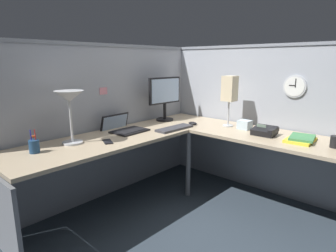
{
  "coord_description": "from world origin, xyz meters",
  "views": [
    {
      "loc": [
        -2.09,
        -1.6,
        1.41
      ],
      "look_at": [
        -0.09,
        0.22,
        0.8
      ],
      "focal_mm": 30.65,
      "sensor_mm": 36.0,
      "label": 1
    }
  ],
  "objects_px": {
    "book_stack": "(301,139)",
    "tissue_box": "(245,125)",
    "office_phone": "(265,131)",
    "pen_cup": "(34,146)",
    "computer_mouse": "(193,123)",
    "wall_clock": "(295,86)",
    "cell_phone": "(108,142)",
    "desk_lamp_dome": "(69,101)",
    "laptop": "(123,128)",
    "desk_lamp_paper": "(230,90)",
    "monitor": "(165,95)",
    "keyboard": "(175,128)",
    "coffee_mug": "(336,142)"
  },
  "relations": [
    {
      "from": "monitor",
      "to": "desk_lamp_dome",
      "type": "relative_size",
      "value": 1.12
    },
    {
      "from": "desk_lamp_dome",
      "to": "tissue_box",
      "type": "bearing_deg",
      "value": -29.33
    },
    {
      "from": "desk_lamp_paper",
      "to": "tissue_box",
      "type": "bearing_deg",
      "value": -91.06
    },
    {
      "from": "desk_lamp_paper",
      "to": "laptop",
      "type": "bearing_deg",
      "value": 142.43
    },
    {
      "from": "keyboard",
      "to": "pen_cup",
      "type": "relative_size",
      "value": 2.39
    },
    {
      "from": "desk_lamp_dome",
      "to": "pen_cup",
      "type": "distance_m",
      "value": 0.45
    },
    {
      "from": "laptop",
      "to": "desk_lamp_paper",
      "type": "xyz_separation_m",
      "value": [
        0.88,
        -0.68,
        0.36
      ]
    },
    {
      "from": "pen_cup",
      "to": "wall_clock",
      "type": "distance_m",
      "value": 2.39
    },
    {
      "from": "laptop",
      "to": "book_stack",
      "type": "distance_m",
      "value": 1.65
    },
    {
      "from": "desk_lamp_paper",
      "to": "tissue_box",
      "type": "distance_m",
      "value": 0.39
    },
    {
      "from": "book_stack",
      "to": "pen_cup",
      "type": "bearing_deg",
      "value": 140.74
    },
    {
      "from": "monitor",
      "to": "computer_mouse",
      "type": "bearing_deg",
      "value": -85.73
    },
    {
      "from": "desk_lamp_dome",
      "to": "office_phone",
      "type": "bearing_deg",
      "value": -38.43
    },
    {
      "from": "computer_mouse",
      "to": "wall_clock",
      "type": "xyz_separation_m",
      "value": [
        0.47,
        -0.88,
        0.42
      ]
    },
    {
      "from": "coffee_mug",
      "to": "wall_clock",
      "type": "xyz_separation_m",
      "value": [
        0.37,
        0.48,
        0.39
      ]
    },
    {
      "from": "laptop",
      "to": "computer_mouse",
      "type": "height_order",
      "value": "laptop"
    },
    {
      "from": "monitor",
      "to": "pen_cup",
      "type": "distance_m",
      "value": 1.57
    },
    {
      "from": "laptop",
      "to": "desk_lamp_dome",
      "type": "bearing_deg",
      "value": -174.85
    },
    {
      "from": "keyboard",
      "to": "desk_lamp_dome",
      "type": "xyz_separation_m",
      "value": [
        -0.97,
        0.3,
        0.35
      ]
    },
    {
      "from": "book_stack",
      "to": "tissue_box",
      "type": "xyz_separation_m",
      "value": [
        0.09,
        0.58,
        0.02
      ]
    },
    {
      "from": "keyboard",
      "to": "office_phone",
      "type": "relative_size",
      "value": 2.03
    },
    {
      "from": "desk_lamp_dome",
      "to": "pen_cup",
      "type": "xyz_separation_m",
      "value": [
        -0.32,
        -0.02,
        -0.31
      ]
    },
    {
      "from": "monitor",
      "to": "book_stack",
      "type": "height_order",
      "value": "monitor"
    },
    {
      "from": "desk_lamp_dome",
      "to": "wall_clock",
      "type": "bearing_deg",
      "value": -34.45
    },
    {
      "from": "laptop",
      "to": "tissue_box",
      "type": "bearing_deg",
      "value": -44.91
    },
    {
      "from": "computer_mouse",
      "to": "wall_clock",
      "type": "distance_m",
      "value": 1.08
    },
    {
      "from": "tissue_box",
      "to": "book_stack",
      "type": "bearing_deg",
      "value": -98.81
    },
    {
      "from": "pen_cup",
      "to": "desk_lamp_paper",
      "type": "height_order",
      "value": "desk_lamp_paper"
    },
    {
      "from": "desk_lamp_paper",
      "to": "cell_phone",
      "type": "bearing_deg",
      "value": 160.59
    },
    {
      "from": "cell_phone",
      "to": "monitor",
      "type": "bearing_deg",
      "value": 39.46
    },
    {
      "from": "desk_lamp_dome",
      "to": "book_stack",
      "type": "distance_m",
      "value": 1.99
    },
    {
      "from": "monitor",
      "to": "coffee_mug",
      "type": "relative_size",
      "value": 5.21
    },
    {
      "from": "keyboard",
      "to": "monitor",
      "type": "bearing_deg",
      "value": 56.77
    },
    {
      "from": "tissue_box",
      "to": "computer_mouse",
      "type": "bearing_deg",
      "value": 111.66
    },
    {
      "from": "computer_mouse",
      "to": "cell_phone",
      "type": "relative_size",
      "value": 0.72
    },
    {
      "from": "keyboard",
      "to": "cell_phone",
      "type": "height_order",
      "value": "keyboard"
    },
    {
      "from": "book_stack",
      "to": "desk_lamp_paper",
      "type": "xyz_separation_m",
      "value": [
        0.09,
        0.78,
        0.36
      ]
    },
    {
      "from": "pen_cup",
      "to": "book_stack",
      "type": "xyz_separation_m",
      "value": [
        1.69,
        -1.38,
        -0.03
      ]
    },
    {
      "from": "desk_lamp_dome",
      "to": "wall_clock",
      "type": "height_order",
      "value": "wall_clock"
    },
    {
      "from": "laptop",
      "to": "pen_cup",
      "type": "distance_m",
      "value": 0.91
    },
    {
      "from": "desk_lamp_paper",
      "to": "keyboard",
      "type": "bearing_deg",
      "value": 146.92
    },
    {
      "from": "desk_lamp_paper",
      "to": "coffee_mug",
      "type": "relative_size",
      "value": 5.52
    },
    {
      "from": "office_phone",
      "to": "pen_cup",
      "type": "bearing_deg",
      "value": 147.78
    },
    {
      "from": "book_stack",
      "to": "coffee_mug",
      "type": "height_order",
      "value": "coffee_mug"
    },
    {
      "from": "cell_phone",
      "to": "office_phone",
      "type": "xyz_separation_m",
      "value": [
        1.14,
        -0.89,
        0.03
      ]
    },
    {
      "from": "computer_mouse",
      "to": "office_phone",
      "type": "bearing_deg",
      "value": -82.21
    },
    {
      "from": "pen_cup",
      "to": "office_phone",
      "type": "height_order",
      "value": "pen_cup"
    },
    {
      "from": "pen_cup",
      "to": "monitor",
      "type": "bearing_deg",
      "value": 3.54
    },
    {
      "from": "computer_mouse",
      "to": "desk_lamp_dome",
      "type": "xyz_separation_m",
      "value": [
        -1.25,
        0.31,
        0.35
      ]
    },
    {
      "from": "office_phone",
      "to": "tissue_box",
      "type": "xyz_separation_m",
      "value": [
        0.1,
        0.26,
        0.01
      ]
    }
  ]
}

